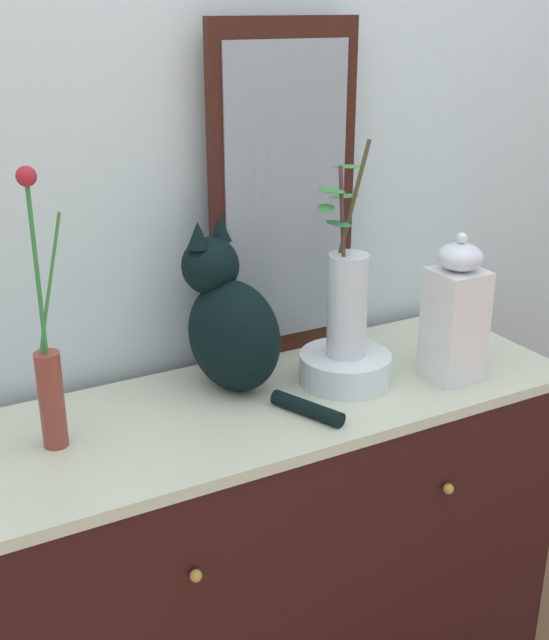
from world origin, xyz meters
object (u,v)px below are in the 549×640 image
at_px(cat_sitting, 230,323).
at_px(vase_glass_clear, 347,299).
at_px(sideboard, 275,558).
at_px(vase_slim_green, 49,376).
at_px(bowl_porcelain, 345,368).
at_px(jar_lidded_porcelain, 455,314).
at_px(mirror_leaning, 284,195).

xyz_separation_m(cat_sitting, vase_glass_clear, (0.24, -0.09, 0.04)).
xyz_separation_m(sideboard, vase_glass_clear, (0.18, -0.01, 0.62)).
height_order(vase_slim_green, vase_glass_clear, vase_slim_green).
distance_m(cat_sitting, vase_slim_green, 0.41).
bearing_deg(bowl_porcelain, jar_lidded_porcelain, -23.79).
relative_size(mirror_leaning, cat_sitting, 1.90).
bearing_deg(vase_slim_green, bowl_porcelain, -2.78).
xyz_separation_m(sideboard, bowl_porcelain, (0.18, -0.01, 0.46)).
bearing_deg(vase_glass_clear, bowl_porcelain, -70.47).
relative_size(cat_sitting, vase_glass_clear, 0.86).
height_order(cat_sitting, vase_glass_clear, vase_glass_clear).
bearing_deg(cat_sitting, bowl_porcelain, -22.06).
bearing_deg(bowl_porcelain, vase_glass_clear, 109.53).
xyz_separation_m(sideboard, vase_slim_green, (-0.47, 0.02, 0.57)).
relative_size(bowl_porcelain, vase_glass_clear, 0.44).
distance_m(sideboard, bowl_porcelain, 0.49).
distance_m(bowl_porcelain, jar_lidded_porcelain, 0.27).
relative_size(cat_sitting, vase_slim_green, 0.75).
height_order(cat_sitting, vase_slim_green, vase_slim_green).
height_order(sideboard, bowl_porcelain, bowl_porcelain).
distance_m(vase_glass_clear, jar_lidded_porcelain, 0.25).
relative_size(sideboard, vase_slim_green, 2.50).
xyz_separation_m(mirror_leaning, cat_sitting, (-0.20, -0.12, -0.23)).
relative_size(cat_sitting, jar_lidded_porcelain, 1.19).
xyz_separation_m(mirror_leaning, vase_glass_clear, (0.04, -0.22, -0.19)).
distance_m(mirror_leaning, vase_glass_clear, 0.29).
xyz_separation_m(mirror_leaning, jar_lidded_porcelain, (0.26, -0.32, -0.23)).
bearing_deg(sideboard, bowl_porcelain, -2.29).
relative_size(mirror_leaning, bowl_porcelain, 3.75).
bearing_deg(jar_lidded_porcelain, bowl_porcelain, 156.21).
distance_m(cat_sitting, bowl_porcelain, 0.28).
bearing_deg(mirror_leaning, vase_glass_clear, -80.87).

